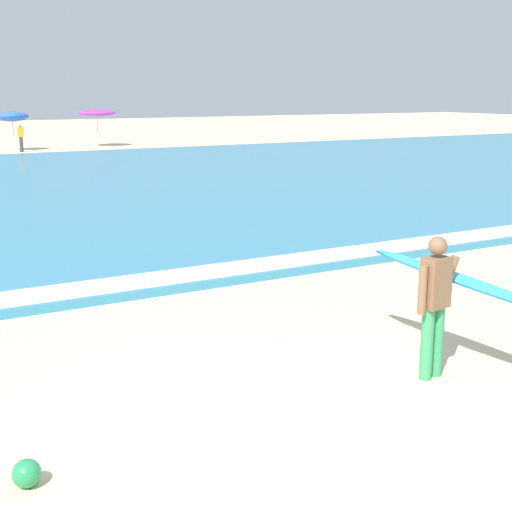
{
  "coord_description": "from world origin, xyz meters",
  "views": [
    {
      "loc": [
        -3.58,
        -5.76,
        3.36
      ],
      "look_at": [
        1.12,
        2.59,
        1.1
      ],
      "focal_mm": 49.29,
      "sensor_mm": 36.0,
      "label": 1
    }
  ],
  "objects_px": {
    "beach_ball": "(27,473)",
    "beach_umbrella_3": "(97,113)",
    "beach_umbrella_2": "(12,117)",
    "surfer_with_board": "(449,291)",
    "beachgoer_near_row_mid": "(21,137)"
  },
  "relations": [
    {
      "from": "beach_umbrella_2",
      "to": "beach_ball",
      "type": "distance_m",
      "value": 37.15
    },
    {
      "from": "beach_umbrella_3",
      "to": "beachgoer_near_row_mid",
      "type": "xyz_separation_m",
      "value": [
        -4.97,
        -1.86,
        -1.2
      ]
    },
    {
      "from": "surfer_with_board",
      "to": "beachgoer_near_row_mid",
      "type": "xyz_separation_m",
      "value": [
        2.05,
        35.22,
        -0.19
      ]
    },
    {
      "from": "beachgoer_near_row_mid",
      "to": "surfer_with_board",
      "type": "bearing_deg",
      "value": -93.33
    },
    {
      "from": "surfer_with_board",
      "to": "beach_umbrella_2",
      "type": "xyz_separation_m",
      "value": [
        1.88,
        36.33,
        0.89
      ]
    },
    {
      "from": "beach_umbrella_3",
      "to": "beach_ball",
      "type": "xyz_separation_m",
      "value": [
        -12.02,
        -37.22,
        -1.92
      ]
    },
    {
      "from": "beach_umbrella_3",
      "to": "beachgoer_near_row_mid",
      "type": "distance_m",
      "value": 5.44
    },
    {
      "from": "beach_umbrella_2",
      "to": "beach_umbrella_3",
      "type": "relative_size",
      "value": 0.99
    },
    {
      "from": "beach_ball",
      "to": "beach_umbrella_3",
      "type": "bearing_deg",
      "value": 72.1
    },
    {
      "from": "surfer_with_board",
      "to": "beach_ball",
      "type": "xyz_separation_m",
      "value": [
        -5.0,
        -0.13,
        -0.91
      ]
    },
    {
      "from": "beach_umbrella_2",
      "to": "beachgoer_near_row_mid",
      "type": "bearing_deg",
      "value": -81.14
    },
    {
      "from": "surfer_with_board",
      "to": "beachgoer_near_row_mid",
      "type": "relative_size",
      "value": 1.82
    },
    {
      "from": "surfer_with_board",
      "to": "beach_umbrella_3",
      "type": "xyz_separation_m",
      "value": [
        7.02,
        37.08,
        1.01
      ]
    },
    {
      "from": "beachgoer_near_row_mid",
      "to": "beach_ball",
      "type": "distance_m",
      "value": 36.06
    },
    {
      "from": "surfer_with_board",
      "to": "beach_umbrella_2",
      "type": "relative_size",
      "value": 1.27
    }
  ]
}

